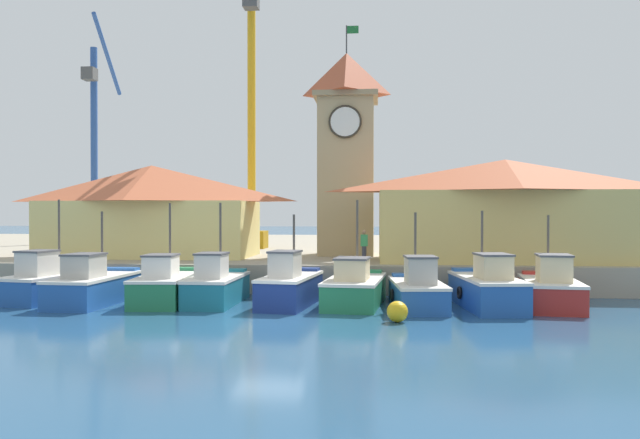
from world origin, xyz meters
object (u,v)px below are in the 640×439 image
object	(u,v)px
fishing_boat_mid_right	(355,288)
warehouse_right	(505,209)
fishing_boat_right_inner	(417,290)
fishing_boat_left_inner	(166,286)
fishing_boat_far_right	(550,289)
fishing_boat_far_left	(49,283)
warehouse_left	(152,210)
clock_tower	(346,148)
fishing_boat_mid_left	(216,286)
port_crane_near	(252,137)
fishing_boat_left_outer	(94,286)
fishing_boat_center	(290,286)
mooring_buoy	(397,312)
fishing_boat_right_outer	(487,288)
port_crane_far	(95,163)
dock_worker_near_tower	(364,246)

from	to	relation	value
fishing_boat_mid_right	warehouse_right	xyz separation A→B (m)	(7.42, 6.51, 3.31)
fishing_boat_right_inner	fishing_boat_left_inner	bearing A→B (deg)	177.46
fishing_boat_far_right	fishing_boat_left_inner	bearing A→B (deg)	-179.36
fishing_boat_far_left	fishing_boat_left_inner	xyz separation A→B (m)	(5.36, -0.33, -0.02)
warehouse_left	clock_tower	bearing A→B (deg)	11.33
fishing_boat_mid_left	warehouse_left	xyz separation A→B (m)	(-5.94, 8.49, 3.25)
fishing_boat_far_right	port_crane_near	distance (m)	24.50
fishing_boat_left_outer	fishing_boat_left_inner	bearing A→B (deg)	8.28
fishing_boat_center	port_crane_near	size ratio (longest dim) A/B	0.25
mooring_buoy	fishing_boat_far_right	bearing A→B (deg)	32.30
fishing_boat_right_outer	fishing_boat_far_right	size ratio (longest dim) A/B	1.06
port_crane_near	fishing_boat_mid_right	bearing A→B (deg)	-65.37
warehouse_right	clock_tower	bearing A→B (deg)	154.25
port_crane_near	fishing_boat_center	bearing A→B (deg)	-73.68
fishing_boat_right_inner	port_crane_far	distance (m)	35.89
fishing_boat_center	fishing_boat_far_right	bearing A→B (deg)	2.43
fishing_boat_mid_left	fishing_boat_center	xyz separation A→B (m)	(3.15, -0.26, 0.04)
fishing_boat_mid_left	fishing_boat_right_inner	bearing A→B (deg)	-3.11
fishing_boat_far_left	fishing_boat_left_inner	size ratio (longest dim) A/B	0.97
warehouse_right	fishing_boat_right_inner	bearing A→B (deg)	-124.38
fishing_boat_left_outer	fishing_boat_right_inner	size ratio (longest dim) A/B	1.10
fishing_boat_far_left	warehouse_right	bearing A→B (deg)	16.97
fishing_boat_right_inner	mooring_buoy	distance (m)	3.47
fishing_boat_left_outer	port_crane_near	bearing A→B (deg)	79.52
mooring_buoy	fishing_boat_right_inner	bearing A→B (deg)	74.59
warehouse_left	fishing_boat_right_outer	bearing A→B (deg)	-26.95
warehouse_left	fishing_boat_right_inner	bearing A→B (deg)	-32.02
fishing_boat_left_inner	fishing_boat_mid_left	xyz separation A→B (m)	(2.19, -0.01, 0.01)
fishing_boat_left_inner	warehouse_left	distance (m)	9.82
clock_tower	fishing_boat_right_inner	bearing A→B (deg)	-73.10
fishing_boat_mid_left	warehouse_left	size ratio (longest dim) A/B	0.39
fishing_boat_left_outer	fishing_boat_right_outer	bearing A→B (deg)	0.78
warehouse_right	fishing_boat_right_outer	bearing A→B (deg)	-107.01
mooring_buoy	fishing_boat_left_inner	bearing A→B (deg)	158.46
port_crane_far	fishing_boat_right_inner	bearing A→B (deg)	-44.81
fishing_boat_left_inner	dock_worker_near_tower	distance (m)	9.53
fishing_boat_center	dock_worker_near_tower	xyz separation A→B (m)	(2.98, 4.67, 1.42)
fishing_boat_mid_left	mooring_buoy	distance (m)	8.36
clock_tower	fishing_boat_mid_right	bearing A→B (deg)	-85.40
warehouse_right	warehouse_left	bearing A→B (deg)	174.64
fishing_boat_left_outer	fishing_boat_center	distance (m)	8.31
fishing_boat_right_outer	mooring_buoy	world-z (taller)	fishing_boat_right_outer
warehouse_right	mooring_buoy	size ratio (longest dim) A/B	17.58
port_crane_near	mooring_buoy	size ratio (longest dim) A/B	26.16
fishing_boat_far_left	fishing_boat_far_right	xyz separation A→B (m)	(21.28, -0.15, -0.02)
mooring_buoy	fishing_boat_left_outer	bearing A→B (deg)	165.03
fishing_boat_mid_left	fishing_boat_left_outer	bearing A→B (deg)	-175.38
fishing_boat_mid_left	clock_tower	bearing A→B (deg)	64.99
fishing_boat_far_left	fishing_boat_center	world-z (taller)	fishing_boat_far_left
fishing_boat_left_outer	fishing_boat_mid_left	bearing A→B (deg)	4.62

